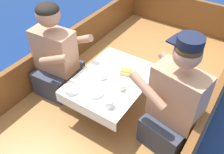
# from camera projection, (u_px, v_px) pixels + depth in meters

# --- Properties ---
(ground_plane) EXTENTS (60.00, 60.00, 0.00)m
(ground_plane) POSITION_uv_depth(u_px,v_px,m) (114.00, 126.00, 2.72)
(ground_plane) COLOR navy
(boat_deck) EXTENTS (1.73, 3.73, 0.35)m
(boat_deck) POSITION_uv_depth(u_px,v_px,m) (114.00, 115.00, 2.61)
(boat_deck) COLOR #9E6B38
(boat_deck) RESTS_ON ground_plane
(gunwale_port) EXTENTS (0.06, 3.73, 0.40)m
(gunwale_port) POSITION_uv_depth(u_px,v_px,m) (50.00, 60.00, 2.71)
(gunwale_port) COLOR brown
(gunwale_port) RESTS_ON boat_deck
(gunwale_starboard) EXTENTS (0.06, 3.73, 0.40)m
(gunwale_starboard) POSITION_uv_depth(u_px,v_px,m) (200.00, 128.00, 2.02)
(gunwale_starboard) COLOR brown
(gunwale_starboard) RESTS_ON boat_deck
(bow_coaming) EXTENTS (1.61, 0.06, 0.45)m
(bow_coaming) POSITION_uv_depth(u_px,v_px,m) (185.00, 13.00, 3.51)
(bow_coaming) COLOR brown
(bow_coaming) RESTS_ON boat_deck
(cockpit_table) EXTENTS (0.61, 0.82, 0.35)m
(cockpit_table) POSITION_uv_depth(u_px,v_px,m) (112.00, 82.00, 2.27)
(cockpit_table) COLOR #B2B2B7
(cockpit_table) RESTS_ON boat_deck
(person_port) EXTENTS (0.54, 0.47, 0.95)m
(person_port) POSITION_uv_depth(u_px,v_px,m) (56.00, 57.00, 2.43)
(person_port) COLOR #333847
(person_port) RESTS_ON boat_deck
(person_starboard) EXTENTS (0.57, 0.52, 1.01)m
(person_starboard) POSITION_uv_depth(u_px,v_px,m) (175.00, 105.00, 1.94)
(person_starboard) COLOR #333847
(person_starboard) RESTS_ON boat_deck
(plate_sandwich) EXTENTS (0.18, 0.18, 0.01)m
(plate_sandwich) POSITION_uv_depth(u_px,v_px,m) (126.00, 74.00, 2.29)
(plate_sandwich) COLOR white
(plate_sandwich) RESTS_ON cockpit_table
(plate_bread) EXTENTS (0.22, 0.22, 0.01)m
(plate_bread) POSITION_uv_depth(u_px,v_px,m) (119.00, 59.00, 2.46)
(plate_bread) COLOR white
(plate_bread) RESTS_ON cockpit_table
(sandwich) EXTENTS (0.13, 0.11, 0.05)m
(sandwich) POSITION_uv_depth(u_px,v_px,m) (126.00, 72.00, 2.27)
(sandwich) COLOR #E0BC7F
(sandwich) RESTS_ON plate_sandwich
(bowl_port_near) EXTENTS (0.12, 0.12, 0.04)m
(bowl_port_near) POSITION_uv_depth(u_px,v_px,m) (71.00, 89.00, 2.11)
(bowl_port_near) COLOR white
(bowl_port_near) RESTS_ON cockpit_table
(bowl_starboard_near) EXTENTS (0.14, 0.14, 0.04)m
(bowl_starboard_near) POSITION_uv_depth(u_px,v_px,m) (95.00, 91.00, 2.09)
(bowl_starboard_near) COLOR white
(bowl_starboard_near) RESTS_ON cockpit_table
(coffee_cup_port) EXTENTS (0.10, 0.07, 0.07)m
(coffee_cup_port) POSITION_uv_depth(u_px,v_px,m) (102.00, 75.00, 2.23)
(coffee_cup_port) COLOR white
(coffee_cup_port) RESTS_ON cockpit_table
(coffee_cup_starboard) EXTENTS (0.10, 0.07, 0.07)m
(coffee_cup_starboard) POSITION_uv_depth(u_px,v_px,m) (109.00, 103.00, 1.97)
(coffee_cup_starboard) COLOR white
(coffee_cup_starboard) RESTS_ON cockpit_table
(tin_can) EXTENTS (0.07, 0.07, 0.05)m
(tin_can) POSITION_uv_depth(u_px,v_px,m) (122.00, 87.00, 2.12)
(tin_can) COLOR silver
(tin_can) RESTS_ON cockpit_table
(utensil_knife_starboard) EXTENTS (0.15, 0.10, 0.00)m
(utensil_knife_starboard) POSITION_uv_depth(u_px,v_px,m) (91.00, 67.00, 2.36)
(utensil_knife_starboard) COLOR silver
(utensil_knife_starboard) RESTS_ON cockpit_table
(utensil_knife_port) EXTENTS (0.17, 0.05, 0.00)m
(utensil_knife_port) POSITION_uv_depth(u_px,v_px,m) (113.00, 86.00, 2.16)
(utensil_knife_port) COLOR silver
(utensil_knife_port) RESTS_ON cockpit_table
(utensil_spoon_center) EXTENTS (0.10, 0.16, 0.01)m
(utensil_spoon_center) POSITION_uv_depth(u_px,v_px,m) (151.00, 68.00, 2.35)
(utensil_spoon_center) COLOR silver
(utensil_spoon_center) RESTS_ON cockpit_table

